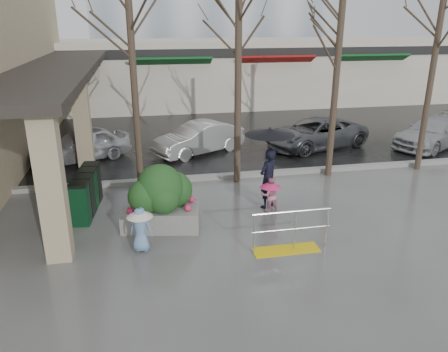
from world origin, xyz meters
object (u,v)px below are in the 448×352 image
object	(u,v)px
child_pink	(270,193)
news_boxes	(87,192)
tree_west	(130,23)
car_d	(434,132)
handrail	(289,236)
car_b	(199,138)
tree_mideast	(340,30)
planter	(161,198)
tree_midwest	(239,18)
car_a	(82,145)
tree_east	(442,13)
car_c	(315,133)
child_blue	(140,225)
woman	(269,159)

from	to	relation	value
child_pink	news_boxes	distance (m)	5.17
tree_west	car_d	xyz separation A→B (m)	(12.46, 2.59, -4.45)
handrail	tree_west	bearing A→B (deg)	124.99
car_b	child_pink	bearing A→B (deg)	-17.73
tree_mideast	child_pink	size ratio (longest dim) A/B	6.18
planter	car_d	bearing A→B (deg)	24.94
planter	tree_midwest	bearing A→B (deg)	47.69
tree_west	car_a	world-z (taller)	tree_west
tree_east	news_boxes	xyz separation A→B (m)	(-11.51, -1.56, -4.79)
tree_midwest	car_c	distance (m)	7.11
child_blue	car_a	world-z (taller)	car_a
planter	news_boxes	world-z (taller)	planter
handrail	planter	xyz separation A→B (m)	(-2.87, 1.83, 0.46)
tree_east	car_d	size ratio (longest dim) A/B	1.66
handrail	tree_mideast	world-z (taller)	tree_mideast
news_boxes	car_c	xyz separation A→B (m)	(8.91, 4.98, 0.04)
tree_west	car_b	size ratio (longest dim) A/B	1.78
tree_east	car_a	world-z (taller)	tree_east
child_blue	tree_east	bearing A→B (deg)	-141.02
woman	tree_midwest	bearing A→B (deg)	-115.19
handrail	tree_east	xyz separation A→B (m)	(6.64, 4.80, 5.01)
tree_west	car_b	bearing A→B (deg)	55.91
handrail	tree_midwest	size ratio (longest dim) A/B	0.27
child_blue	car_c	world-z (taller)	car_c
news_boxes	handrail	bearing A→B (deg)	-27.35
child_pink	car_d	bearing A→B (deg)	-144.52
woman	tree_east	bearing A→B (deg)	163.99
tree_east	planter	size ratio (longest dim) A/B	3.35
handrail	tree_west	world-z (taller)	tree_west
car_c	car_d	world-z (taller)	same
tree_east	car_d	bearing A→B (deg)	46.49
tree_midwest	car_a	size ratio (longest dim) A/B	1.89
handrail	car_a	world-z (taller)	car_a
car_a	car_c	bearing A→B (deg)	63.96
tree_east	child_pink	distance (m)	8.45
tree_midwest	news_boxes	world-z (taller)	tree_midwest
woman	car_c	bearing A→B (deg)	-159.15
child_blue	woman	bearing A→B (deg)	-136.06
car_d	tree_mideast	bearing A→B (deg)	-93.24
child_pink	child_blue	bearing A→B (deg)	27.51
tree_west	news_boxes	distance (m)	4.99
tree_midwest	car_d	size ratio (longest dim) A/B	1.61
car_a	car_c	xyz separation A→B (m)	(9.56, -0.06, 0.00)
child_blue	planter	distance (m)	1.29
handrail	child_pink	distance (m)	2.19
tree_east	child_pink	size ratio (longest dim) A/B	6.84
tree_mideast	child_pink	distance (m)	5.81
news_boxes	car_a	size ratio (longest dim) A/B	0.58
tree_west	car_b	world-z (taller)	tree_west
woman	car_d	size ratio (longest dim) A/B	0.55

